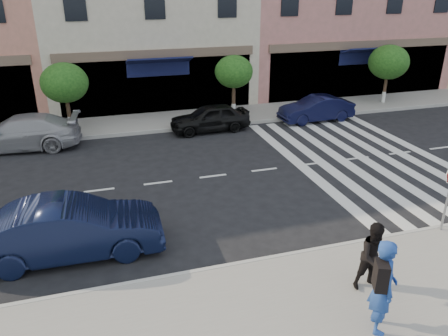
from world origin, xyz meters
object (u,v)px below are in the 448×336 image
photographer (383,286)px  car_near_mid (71,229)px  car_far_right (316,109)px  walker (375,257)px  car_far_left (20,133)px  car_far_mid (210,118)px

photographer → car_near_mid: (-5.82, 4.64, -0.40)m
car_near_mid → car_far_right: size_ratio=1.21×
walker → photographer: bearing=-114.1°
car_far_left → car_far_right: car_far_left is taller
car_far_left → car_far_right: (13.75, 0.00, -0.08)m
photographer → walker: size_ratio=1.23×
car_near_mid → car_far_mid: car_near_mid is taller
car_near_mid → car_far_right: 14.53m
photographer → car_near_mid: bearing=76.1°
car_near_mid → car_far_mid: 10.67m
walker → car_far_right: size_ratio=0.43×
walker → car_near_mid: (-6.42, 3.53, -0.21)m
car_far_mid → car_far_right: bearing=87.4°
walker → car_far_left: bearing=129.3°
car_far_mid → car_near_mid: bearing=-37.0°
photographer → car_far_left: 15.65m
car_far_mid → car_far_right: 5.54m
car_far_left → walker: bearing=41.7°
photographer → car_far_right: size_ratio=0.53×
car_far_left → car_far_mid: 8.21m
photographer → walker: (0.60, 1.11, -0.19)m
car_near_mid → car_far_left: size_ratio=0.94×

